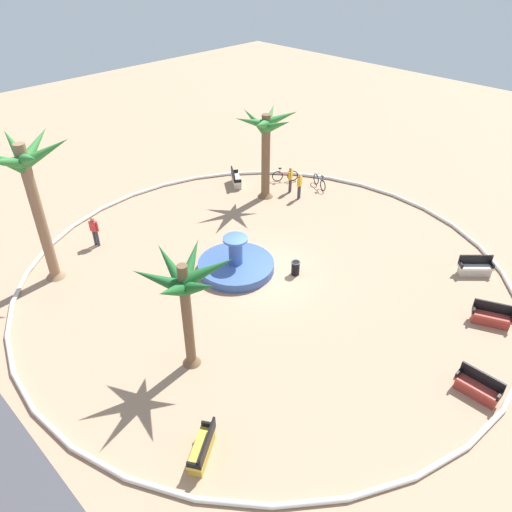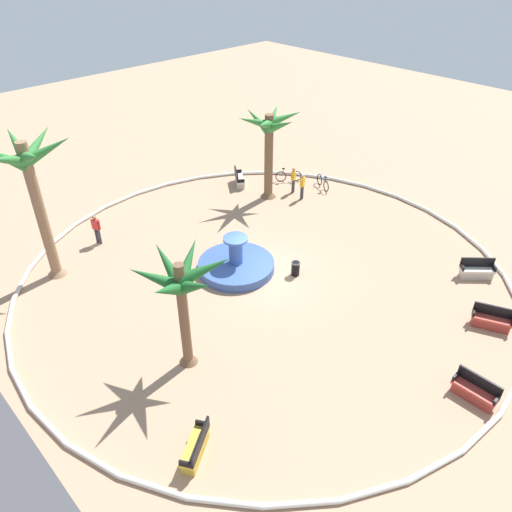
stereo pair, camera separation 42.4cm
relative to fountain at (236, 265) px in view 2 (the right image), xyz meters
The scene contains 17 objects.
ground_plane 1.47m from the fountain, 149.68° to the right, with size 80.00×80.00×0.00m, color tan.
plaza_curb 1.45m from the fountain, 149.68° to the right, with size 23.27×23.27×0.20m, color silver.
fountain is the anchor object (origin of this frame).
palm_tree_near_fountain 8.74m from the fountain, 56.43° to the right, with size 3.72×3.74×5.44m.
palm_tree_by_curb 9.93m from the fountain, 48.32° to the left, with size 4.23×3.95×6.98m.
palm_tree_mid_plaza 7.15m from the fountain, 121.00° to the left, with size 3.58×3.45×4.88m.
bench_east 11.60m from the fountain, 154.78° to the right, with size 1.66×1.11×1.00m.
bench_west 10.22m from the fountain, 130.81° to the left, with size 1.28×1.62×1.00m.
bench_north 9.48m from the fountain, 43.21° to the right, with size 1.59×1.33×1.00m.
bench_southeast 11.54m from the fountain, 136.95° to the right, with size 1.49×1.48×1.00m.
bench_southwest 11.79m from the fountain, behind, with size 1.60×0.51×1.00m.
trash_bin 2.90m from the fountain, 142.07° to the right, with size 0.46×0.46×0.73m.
bicycle_red_frame 10.41m from the fountain, 74.17° to the right, with size 1.57×0.80×0.94m.
bicycle_by_lamppost 10.44m from the fountain, 61.19° to the right, with size 1.18×1.33×0.94m.
person_cyclist_helmet 8.39m from the fountain, 70.81° to the right, with size 0.30×0.51×1.68m.
person_cyclist_photo 9.01m from the fountain, 65.48° to the right, with size 0.32×0.49×1.69m.
person_pedestrian_stroll 7.77m from the fountain, 28.05° to the left, with size 0.48×0.34×1.68m.
Camera 2 is at (-13.59, 13.66, 14.18)m, focal length 34.58 mm.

